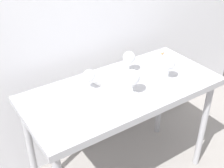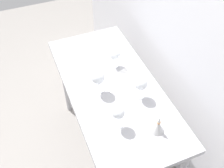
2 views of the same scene
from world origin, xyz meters
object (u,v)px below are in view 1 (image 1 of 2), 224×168
object	(u,v)px
wine_glass_near_right	(169,64)
decanter_funnel	(162,58)
tasting_sheet_lower	(113,84)
wine_glass_near_center	(133,78)
wine_glass_far_right	(129,58)
tasting_sheet_upper	(67,98)
wine_glass_far_left	(89,76)

from	to	relation	value
wine_glass_near_right	decanter_funnel	distance (m)	0.27
wine_glass_near_right	tasting_sheet_lower	xyz separation A→B (m)	(-0.37, 0.16, -0.12)
wine_glass_near_center	tasting_sheet_lower	bearing A→B (deg)	101.93
wine_glass_near_center	decanter_funnel	xyz separation A→B (m)	(0.47, 0.23, -0.09)
wine_glass_far_right	tasting_sheet_upper	size ratio (longest dim) A/B	0.81
wine_glass_near_center	tasting_sheet_lower	distance (m)	0.22
tasting_sheet_upper	tasting_sheet_lower	size ratio (longest dim) A/B	0.85
wine_glass_near_right	tasting_sheet_lower	size ratio (longest dim) A/B	0.69
tasting_sheet_upper	tasting_sheet_lower	distance (m)	0.34
tasting_sheet_upper	decanter_funnel	world-z (taller)	decanter_funnel
wine_glass_near_right	decanter_funnel	size ratio (longest dim) A/B	1.26
tasting_sheet_lower	wine_glass_near_right	bearing A→B (deg)	-38.71
tasting_sheet_lower	wine_glass_near_center	bearing A→B (deg)	-92.97
wine_glass_far_left	wine_glass_near_center	bearing A→B (deg)	-46.06
tasting_sheet_lower	decanter_funnel	xyz separation A→B (m)	(0.50, 0.05, 0.04)
wine_glass_far_right	tasting_sheet_lower	size ratio (longest dim) A/B	0.69
wine_glass_near_right	tasting_sheet_lower	world-z (taller)	wine_glass_near_right
decanter_funnel	wine_glass_far_left	bearing A→B (deg)	-178.59
wine_glass_far_right	tasting_sheet_lower	distance (m)	0.24
decanter_funnel	tasting_sheet_lower	bearing A→B (deg)	-173.97
wine_glass_near_right	tasting_sheet_lower	distance (m)	0.42
wine_glass_far_left	tasting_sheet_lower	size ratio (longest dim) A/B	0.61
wine_glass_far_left	tasting_sheet_upper	bearing A→B (deg)	-178.19
wine_glass_far_right	wine_glass_near_center	size ratio (longest dim) A/B	0.93
wine_glass_far_left	decanter_funnel	world-z (taller)	wine_glass_far_left
wine_glass_far_right	wine_glass_far_left	xyz separation A→B (m)	(-0.36, -0.04, -0.02)
wine_glass_near_center	wine_glass_far_right	bearing A→B (deg)	57.68
wine_glass_far_left	wine_glass_far_right	bearing A→B (deg)	6.59
decanter_funnel	wine_glass_near_center	bearing A→B (deg)	-154.12
wine_glass_far_right	tasting_sheet_upper	world-z (taller)	wine_glass_far_right
wine_glass_far_right	wine_glass_far_left	distance (m)	0.36
wine_glass_far_left	tasting_sheet_lower	world-z (taller)	wine_glass_far_left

